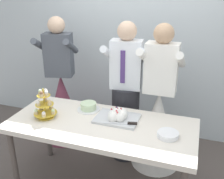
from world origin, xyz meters
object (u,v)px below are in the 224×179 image
(dessert_table, at_px, (101,130))
(person_groom, at_px, (126,101))
(cupcake_stand, at_px, (45,106))
(person_bride, at_px, (158,120))
(plate_stack, at_px, (168,134))
(main_cake_tray, at_px, (118,116))
(person_guest, at_px, (62,99))
(round_cake, at_px, (88,107))

(dessert_table, distance_m, person_groom, 0.63)
(cupcake_stand, bearing_deg, person_bride, 32.75)
(dessert_table, height_order, plate_stack, plate_stack)
(main_cake_tray, relative_size, plate_stack, 2.28)
(person_groom, bearing_deg, cupcake_stand, -133.01)
(plate_stack, xyz_separation_m, person_groom, (-0.57, 0.65, -0.05))
(dessert_table, relative_size, plate_stack, 9.46)
(person_bride, relative_size, person_guest, 1.00)
(round_cake, relative_size, person_guest, 0.14)
(main_cake_tray, xyz_separation_m, person_bride, (0.32, 0.48, -0.24))
(plate_stack, bearing_deg, main_cake_tray, 163.73)
(dessert_table, bearing_deg, person_groom, 83.84)
(plate_stack, bearing_deg, round_cake, 163.43)
(main_cake_tray, relative_size, round_cake, 1.80)
(round_cake, relative_size, person_bride, 0.14)
(main_cake_tray, xyz_separation_m, person_guest, (-0.98, 0.63, -0.24))
(cupcake_stand, height_order, round_cake, cupcake_stand)
(plate_stack, relative_size, person_guest, 0.11)
(person_guest, bearing_deg, main_cake_tray, -32.90)
(cupcake_stand, bearing_deg, person_guest, 109.02)
(person_bride, bearing_deg, round_cake, -151.26)
(cupcake_stand, height_order, main_cake_tray, cupcake_stand)
(plate_stack, xyz_separation_m, person_bride, (-0.18, 0.63, -0.21))
(person_groom, bearing_deg, plate_stack, -48.85)
(dessert_table, height_order, round_cake, round_cake)
(main_cake_tray, bearing_deg, person_guest, 147.10)
(dessert_table, bearing_deg, cupcake_stand, -174.21)
(cupcake_stand, height_order, person_groom, person_groom)
(dessert_table, relative_size, main_cake_tray, 4.16)
(round_cake, bearing_deg, person_bride, 28.74)
(plate_stack, relative_size, person_bride, 0.11)
(main_cake_tray, distance_m, plate_stack, 0.53)
(round_cake, bearing_deg, person_groom, 53.49)
(person_guest, bearing_deg, person_bride, -6.55)
(dessert_table, distance_m, round_cake, 0.34)
(main_cake_tray, distance_m, round_cake, 0.37)
(plate_stack, distance_m, person_groom, 0.87)
(dessert_table, bearing_deg, person_guest, 138.46)
(person_bride, bearing_deg, plate_stack, -73.73)
(cupcake_stand, relative_size, person_groom, 0.18)
(main_cake_tray, xyz_separation_m, round_cake, (-0.36, 0.11, -0.01))
(main_cake_tray, xyz_separation_m, plate_stack, (0.51, -0.15, -0.02))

